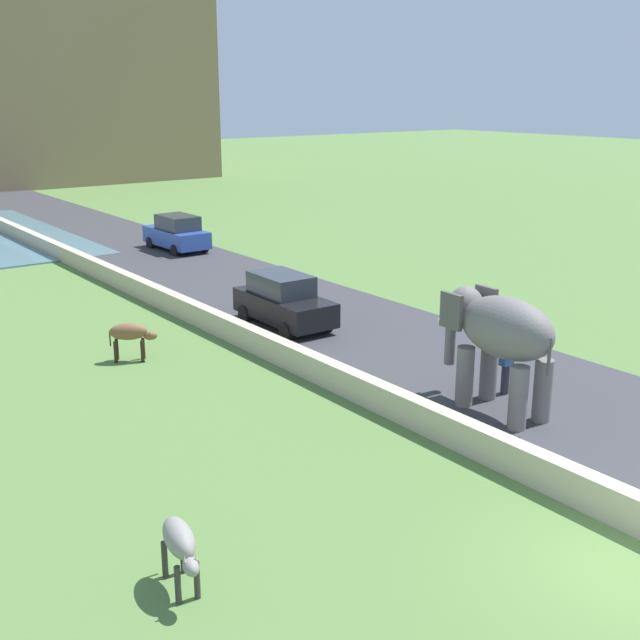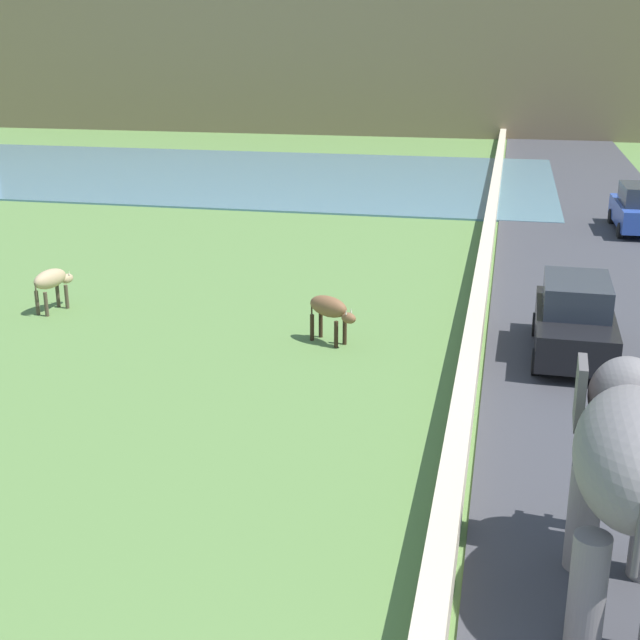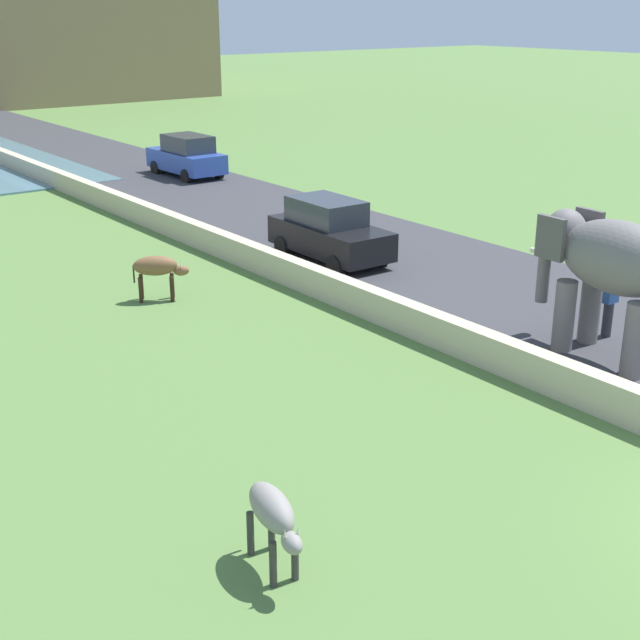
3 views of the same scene
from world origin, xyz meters
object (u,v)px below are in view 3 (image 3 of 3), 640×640
at_px(car_blue, 187,156).
at_px(car_black, 329,231).
at_px(elephant, 609,265).
at_px(cow_grey, 273,514).
at_px(cow_brown, 157,268).
at_px(person_beside_elephant, 610,302).

bearing_deg(car_blue, car_black, -102.67).
bearing_deg(car_blue, elephant, -97.68).
xyz_separation_m(elephant, cow_grey, (-9.62, -1.93, -1.20)).
relative_size(elephant, cow_grey, 2.46).
xyz_separation_m(elephant, cow_brown, (-5.61, 9.05, -1.20)).
relative_size(car_black, cow_brown, 2.95).
distance_m(person_beside_elephant, cow_brown, 10.78).
distance_m(elephant, cow_grey, 9.89).
height_order(car_blue, cow_grey, car_blue).
xyz_separation_m(person_beside_elephant, cow_brown, (-6.67, 8.47, -0.04)).
height_order(person_beside_elephant, cow_grey, person_beside_elephant).
relative_size(car_black, cow_grey, 2.84).
relative_size(elephant, car_black, 0.87).
bearing_deg(cow_grey, car_blue, 63.17).
bearing_deg(car_black, person_beside_elephant, -82.98).
distance_m(person_beside_elephant, car_blue, 22.81).
relative_size(person_beside_elephant, car_blue, 0.40).
bearing_deg(cow_grey, cow_brown, 69.93).
distance_m(car_black, cow_brown, 5.60).
bearing_deg(car_black, cow_brown, -177.61).
height_order(car_black, cow_brown, car_black).
bearing_deg(elephant, person_beside_elephant, 28.86).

